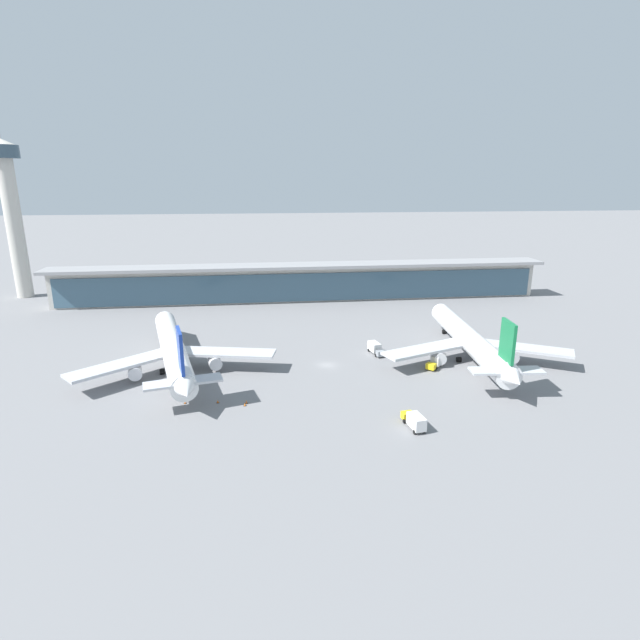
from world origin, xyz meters
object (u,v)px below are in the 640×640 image
object	(u,v)px
safety_cone_charlie	(246,402)
safety_cone_delta	(245,404)
safety_cone_alpha	(185,402)
service_truck_near_nose_grey	(376,348)
service_truck_under_wing_yellow	(415,420)
service_truck_mid_apron_yellow	(436,361)
control_tower	(11,207)
safety_cone_bravo	(218,401)
airliner_centre_stand	(470,340)
airliner_left_stand	(173,350)

from	to	relation	value
safety_cone_charlie	safety_cone_delta	size ratio (longest dim) A/B	1.00
safety_cone_alpha	safety_cone_charlie	size ratio (longest dim) A/B	1.00
service_truck_near_nose_grey	service_truck_under_wing_yellow	xyz separation A→B (m)	(-2.33, -44.30, 0.00)
service_truck_under_wing_yellow	safety_cone_delta	distance (m)	36.92
service_truck_mid_apron_yellow	control_tower	world-z (taller)	control_tower
safety_cone_bravo	control_tower	bearing A→B (deg)	127.29
airliner_centre_stand	safety_cone_charlie	bearing A→B (deg)	-161.04
service_truck_under_wing_yellow	safety_cone_charlie	xyz separation A→B (m)	(-33.63, 15.68, -1.37)
service_truck_under_wing_yellow	safety_cone_alpha	world-z (taller)	service_truck_under_wing_yellow
service_truck_near_nose_grey	safety_cone_delta	world-z (taller)	service_truck_near_nose_grey
safety_cone_bravo	airliner_left_stand	bearing A→B (deg)	120.38
service_truck_mid_apron_yellow	control_tower	xyz separation A→B (m)	(-143.88, 100.02, 35.48)
airliner_left_stand	safety_cone_delta	xyz separation A→B (m)	(18.54, -23.61, -5.28)
control_tower	safety_cone_alpha	world-z (taller)	control_tower
airliner_left_stand	control_tower	distance (m)	124.68
service_truck_near_nose_grey	service_truck_under_wing_yellow	world-z (taller)	same
control_tower	service_truck_under_wing_yellow	bearing A→B (deg)	-45.96
control_tower	airliner_left_stand	bearing A→B (deg)	-51.30
airliner_left_stand	service_truck_near_nose_grey	world-z (taller)	airliner_left_stand
airliner_centre_stand	service_truck_mid_apron_yellow	world-z (taller)	airliner_centre_stand
service_truck_near_nose_grey	safety_cone_delta	size ratio (longest dim) A/B	10.89
airliner_centre_stand	service_truck_mid_apron_yellow	bearing A→B (deg)	-158.61
airliner_centre_stand	control_tower	world-z (taller)	control_tower
safety_cone_charlie	control_tower	bearing A→B (deg)	128.96
airliner_left_stand	airliner_centre_stand	world-z (taller)	same
airliner_left_stand	safety_cone_bravo	distance (m)	25.29
airliner_left_stand	service_truck_mid_apron_yellow	size ratio (longest dim) A/B	9.63
safety_cone_alpha	safety_cone_delta	bearing A→B (deg)	-12.26
safety_cone_bravo	safety_cone_charlie	size ratio (longest dim) A/B	1.00
service_truck_mid_apron_yellow	safety_cone_charlie	size ratio (longest dim) A/B	9.79
service_truck_mid_apron_yellow	safety_cone_alpha	bearing A→B (deg)	-166.76
airliner_left_stand	service_truck_under_wing_yellow	xyz separation A→B (m)	(52.47, -38.09, -3.91)
airliner_centre_stand	safety_cone_charlie	distance (m)	64.05
service_truck_under_wing_yellow	safety_cone_bravo	distance (m)	43.35
safety_cone_delta	safety_cone_alpha	bearing A→B (deg)	167.74
control_tower	service_truck_near_nose_grey	bearing A→B (deg)	-34.03
service_truck_under_wing_yellow	safety_cone_alpha	bearing A→B (deg)	159.80
safety_cone_bravo	safety_cone_charlie	xyz separation A→B (m)	(6.33, -1.08, 0.00)
control_tower	safety_cone_delta	distance (m)	155.08
safety_cone_delta	airliner_left_stand	bearing A→B (deg)	128.14
safety_cone_charlie	safety_cone_delta	world-z (taller)	same
service_truck_mid_apron_yellow	safety_cone_delta	bearing A→B (deg)	-160.45
service_truck_mid_apron_yellow	safety_cone_delta	world-z (taller)	service_truck_mid_apron_yellow
airliner_left_stand	safety_cone_delta	size ratio (longest dim) A/B	94.31
service_truck_under_wing_yellow	safety_cone_charlie	size ratio (longest dim) A/B	10.80
control_tower	safety_cone_delta	world-z (taller)	control_tower
safety_cone_alpha	safety_cone_delta	distance (m)	13.53
airliner_left_stand	service_truck_near_nose_grey	distance (m)	55.29
service_truck_near_nose_grey	safety_cone_bravo	xyz separation A→B (m)	(-42.30, -27.55, -1.37)
safety_cone_alpha	safety_cone_charlie	bearing A→B (deg)	-7.04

